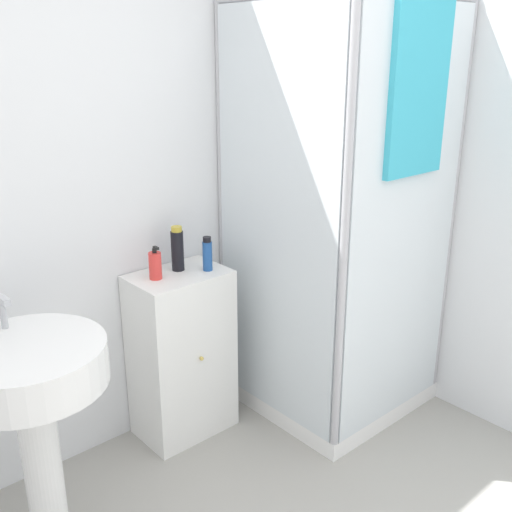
{
  "coord_description": "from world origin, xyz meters",
  "views": [
    {
      "loc": [
        -1.0,
        -0.69,
        1.84
      ],
      "look_at": [
        0.64,
        1.17,
        0.98
      ],
      "focal_mm": 42.0,
      "sensor_mm": 36.0,
      "label": 1
    }
  ],
  "objects_px": {
    "soap_dispenser": "(155,265)",
    "shampoo_bottle_tall_black": "(177,249)",
    "sink": "(32,391)",
    "shampoo_bottle_blue": "(207,254)"
  },
  "relations": [
    {
      "from": "sink",
      "to": "shampoo_bottle_blue",
      "type": "relative_size",
      "value": 6.03
    },
    {
      "from": "soap_dispenser",
      "to": "shampoo_bottle_tall_black",
      "type": "relative_size",
      "value": 0.73
    },
    {
      "from": "shampoo_bottle_tall_black",
      "to": "shampoo_bottle_blue",
      "type": "height_order",
      "value": "shampoo_bottle_tall_black"
    },
    {
      "from": "sink",
      "to": "shampoo_bottle_blue",
      "type": "xyz_separation_m",
      "value": [
        0.96,
        0.22,
        0.24
      ]
    },
    {
      "from": "sink",
      "to": "soap_dispenser",
      "type": "relative_size",
      "value": 6.33
    },
    {
      "from": "soap_dispenser",
      "to": "shampoo_bottle_tall_black",
      "type": "distance_m",
      "value": 0.15
    },
    {
      "from": "shampoo_bottle_blue",
      "to": "soap_dispenser",
      "type": "bearing_deg",
      "value": 164.36
    },
    {
      "from": "soap_dispenser",
      "to": "shampoo_bottle_blue",
      "type": "relative_size",
      "value": 0.95
    },
    {
      "from": "sink",
      "to": "shampoo_bottle_tall_black",
      "type": "xyz_separation_m",
      "value": [
        0.86,
        0.32,
        0.26
      ]
    },
    {
      "from": "sink",
      "to": "soap_dispenser",
      "type": "bearing_deg",
      "value": 22.26
    }
  ]
}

